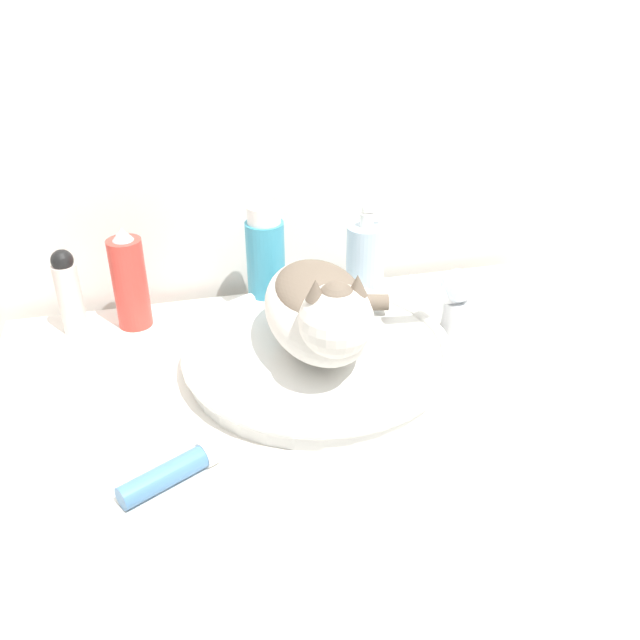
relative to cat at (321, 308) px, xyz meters
The scene contains 10 objects.
wall_back 0.44m from the cat, 92.26° to the left, with size 8.00×0.05×2.40m.
vanity_counter 0.52m from the cat, 122.82° to the left, with size 0.99×0.54×0.81m.
sink_basin 0.09m from the cat, 93.41° to the left, with size 0.43×0.43×0.04m.
cat is the anchor object (origin of this frame).
faucet 0.24m from the cat, 11.43° to the left, with size 0.13×0.06×0.13m.
spray_bottle_trigger 0.36m from the cat, 141.92° to the left, with size 0.06×0.06×0.18m.
mouthwash_bottle 0.23m from the cat, 101.91° to the left, with size 0.07×0.07×0.20m.
deodorant_stick 0.45m from the cat, 149.99° to the left, with size 0.04×0.04×0.15m.
soap_pump_bottle 0.27m from the cat, 58.10° to the left, with size 0.07×0.07×0.18m.
cream_tube 0.33m from the cat, 141.64° to the right, with size 0.13×0.09×0.04m.
Camera 1 is at (-0.20, -0.61, 1.43)m, focal length 38.00 mm.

